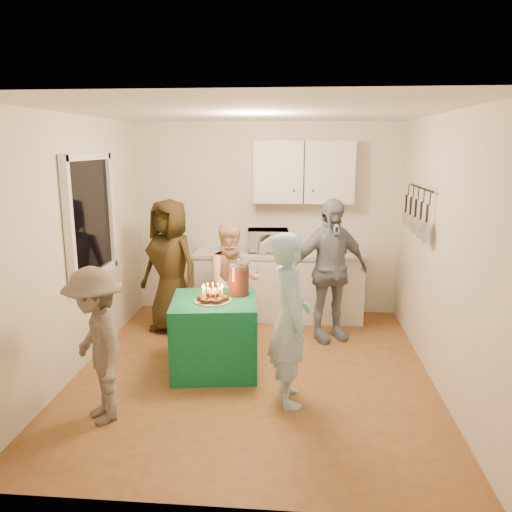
# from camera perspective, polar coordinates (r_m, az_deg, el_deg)

# --- Properties ---
(floor) EXTENTS (4.00, 4.00, 0.00)m
(floor) POSITION_cam_1_polar(r_m,az_deg,el_deg) (5.32, -0.33, -13.02)
(floor) COLOR brown
(floor) RESTS_ON ground
(ceiling) EXTENTS (4.00, 4.00, 0.00)m
(ceiling) POSITION_cam_1_polar(r_m,az_deg,el_deg) (4.80, -0.37, 16.17)
(ceiling) COLOR white
(ceiling) RESTS_ON floor
(back_wall) EXTENTS (3.60, 3.60, 0.00)m
(back_wall) POSITION_cam_1_polar(r_m,az_deg,el_deg) (6.86, 1.18, 4.23)
(back_wall) COLOR silver
(back_wall) RESTS_ON floor
(left_wall) EXTENTS (4.00, 4.00, 0.00)m
(left_wall) POSITION_cam_1_polar(r_m,az_deg,el_deg) (5.37, -19.86, 1.11)
(left_wall) COLOR silver
(left_wall) RESTS_ON floor
(right_wall) EXTENTS (4.00, 4.00, 0.00)m
(right_wall) POSITION_cam_1_polar(r_m,az_deg,el_deg) (5.07, 20.37, 0.41)
(right_wall) COLOR silver
(right_wall) RESTS_ON floor
(window_night) EXTENTS (0.04, 1.00, 1.20)m
(window_night) POSITION_cam_1_polar(r_m,az_deg,el_deg) (5.59, -18.50, 4.23)
(window_night) COLOR black
(window_night) RESTS_ON left_wall
(counter) EXTENTS (2.20, 0.58, 0.86)m
(counter) POSITION_cam_1_polar(r_m,az_deg,el_deg) (6.75, 2.68, -3.50)
(counter) COLOR white
(counter) RESTS_ON floor
(countertop) EXTENTS (2.24, 0.62, 0.05)m
(countertop) POSITION_cam_1_polar(r_m,az_deg,el_deg) (6.63, 2.72, 0.28)
(countertop) COLOR beige
(countertop) RESTS_ON counter
(upper_cabinet) EXTENTS (1.30, 0.30, 0.80)m
(upper_cabinet) POSITION_cam_1_polar(r_m,az_deg,el_deg) (6.64, 5.49, 9.53)
(upper_cabinet) COLOR white
(upper_cabinet) RESTS_ON back_wall
(pot_rack) EXTENTS (0.12, 1.00, 0.60)m
(pot_rack) POSITION_cam_1_polar(r_m,az_deg,el_deg) (5.67, 17.99, 4.89)
(pot_rack) COLOR black
(pot_rack) RESTS_ON right_wall
(microwave) EXTENTS (0.56, 0.40, 0.30)m
(microwave) POSITION_cam_1_polar(r_m,az_deg,el_deg) (6.61, 1.36, 1.77)
(microwave) COLOR white
(microwave) RESTS_ON countertop
(party_table) EXTENTS (0.95, 0.95, 0.76)m
(party_table) POSITION_cam_1_polar(r_m,az_deg,el_deg) (5.25, -4.76, -8.92)
(party_table) COLOR #106B41
(party_table) RESTS_ON floor
(donut_cake) EXTENTS (0.38, 0.38, 0.18)m
(donut_cake) POSITION_cam_1_polar(r_m,az_deg,el_deg) (5.03, -4.97, -4.21)
(donut_cake) COLOR #381C0C
(donut_cake) RESTS_ON party_table
(punch_jar) EXTENTS (0.22, 0.22, 0.34)m
(punch_jar) POSITION_cam_1_polar(r_m,az_deg,el_deg) (5.21, -2.00, -2.64)
(punch_jar) COLOR #B1220E
(punch_jar) RESTS_ON party_table
(man_birthday) EXTENTS (0.48, 0.63, 1.57)m
(man_birthday) POSITION_cam_1_polar(r_m,az_deg,el_deg) (4.47, 3.87, -7.23)
(man_birthday) COLOR #9ECFE7
(man_birthday) RESTS_ON floor
(woman_back_left) EXTENTS (0.97, 0.85, 1.66)m
(woman_back_left) POSITION_cam_1_polar(r_m,az_deg,el_deg) (6.26, -9.77, -1.14)
(woman_back_left) COLOR #513D17
(woman_back_left) RESTS_ON floor
(woman_back_center) EXTENTS (0.85, 0.77, 1.41)m
(woman_back_center) POSITION_cam_1_polar(r_m,az_deg,el_deg) (5.94, -2.63, -3.00)
(woman_back_center) COLOR tan
(woman_back_center) RESTS_ON floor
(woman_back_right) EXTENTS (1.08, 0.78, 1.70)m
(woman_back_right) POSITION_cam_1_polar(r_m,az_deg,el_deg) (5.95, 8.37, -1.63)
(woman_back_right) COLOR #0F1C32
(woman_back_right) RESTS_ON floor
(child_near_left) EXTENTS (0.92, 0.99, 1.34)m
(child_near_left) POSITION_cam_1_polar(r_m,az_deg,el_deg) (4.42, -17.76, -9.73)
(child_near_left) COLOR #574D46
(child_near_left) RESTS_ON floor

